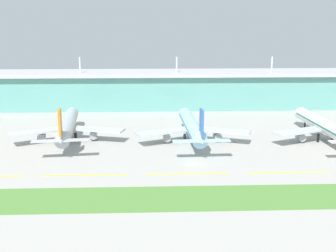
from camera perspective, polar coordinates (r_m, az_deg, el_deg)
The scene contains 9 objects.
ground_plane at distance 148.04m, azimuth 3.57°, elevation -5.30°, with size 600.00×600.00×0.00m, color #A8A59E.
terminal_building at distance 251.29m, azimuth 1.11°, elevation 5.10°, with size 288.00×34.00×30.63m.
airliner_near_middle at distance 181.86m, azimuth -13.63°, elevation 0.01°, with size 48.50×63.30×18.90m.
airliner_center at distance 175.74m, azimuth 3.30°, elevation -0.09°, with size 48.77×60.99×18.90m.
airliner_far_middle at distance 188.17m, azimuth 20.76°, elevation -0.05°, with size 48.79×63.37×18.90m.
taxiway_stripe_mid_west at distance 140.20m, azimuth -11.36°, elevation -6.63°, with size 28.00×0.70×0.04m, color yellow.
taxiway_stripe_centre at distance 138.92m, azimuth 2.72°, elevation -6.56°, with size 28.00×0.70×0.04m, color yellow.
taxiway_stripe_mid_east at distance 145.78m, azimuth 16.24°, elevation -6.13°, with size 28.00×0.70×0.04m, color yellow.
grass_verge at distance 120.59m, azimuth 5.00°, elevation -9.79°, with size 300.00×18.00×0.10m, color #518438.
Camera 1 is at (-14.72, -139.42, 47.55)m, focal length 44.37 mm.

